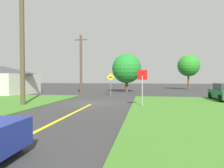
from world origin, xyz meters
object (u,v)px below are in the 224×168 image
at_px(utility_pole_mid, 81,64).
at_px(barn, 3,80).
at_px(oak_tree_left, 189,66).
at_px(direction_sign, 111,82).
at_px(pine_tree_center, 127,69).
at_px(utility_pole_near, 22,45).
at_px(stop_sign, 142,81).

bearing_deg(utility_pole_mid, barn, -161.86).
bearing_deg(oak_tree_left, direction_sign, -128.68).
relative_size(oak_tree_left, barn, 0.81).
distance_m(oak_tree_left, pine_tree_center, 13.01).
bearing_deg(oak_tree_left, utility_pole_mid, -146.43).
xyz_separation_m(utility_pole_near, barn, (-9.22, 9.87, -2.74)).
bearing_deg(utility_pole_near, oak_tree_left, 54.78).
xyz_separation_m(oak_tree_left, barn, (-26.15, -14.10, -2.46)).
xyz_separation_m(stop_sign, pine_tree_center, (-2.49, 15.49, 1.61)).
xyz_separation_m(direction_sign, pine_tree_center, (1.27, 6.88, 1.85)).
bearing_deg(barn, utility_pole_near, -46.94).
bearing_deg(utility_pole_mid, utility_pole_near, -91.95).
distance_m(stop_sign, barn, 20.36).
xyz_separation_m(utility_pole_near, direction_sign, (5.23, 9.36, -2.92)).
bearing_deg(pine_tree_center, direction_sign, -100.45).
distance_m(stop_sign, utility_pole_mid, 15.12).
xyz_separation_m(utility_pole_mid, direction_sign, (4.78, -3.67, -2.45)).
bearing_deg(barn, pine_tree_center, 22.08).
bearing_deg(pine_tree_center, oak_tree_left, 36.53).
relative_size(utility_pole_near, pine_tree_center, 1.58).
distance_m(direction_sign, pine_tree_center, 7.24).
height_order(utility_pole_mid, pine_tree_center, utility_pole_mid).
height_order(oak_tree_left, barn, oak_tree_left).
bearing_deg(direction_sign, barn, 177.99).
distance_m(utility_pole_near, utility_pole_mid, 13.05).
xyz_separation_m(stop_sign, utility_pole_mid, (-8.54, 12.28, 2.22)).
relative_size(utility_pole_near, direction_sign, 3.39).
height_order(pine_tree_center, barn, pine_tree_center).
xyz_separation_m(utility_pole_near, pine_tree_center, (6.49, 16.24, -1.08)).
distance_m(utility_pole_near, oak_tree_left, 29.35).
distance_m(stop_sign, utility_pole_near, 9.41).
relative_size(utility_pole_mid, barn, 1.04).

